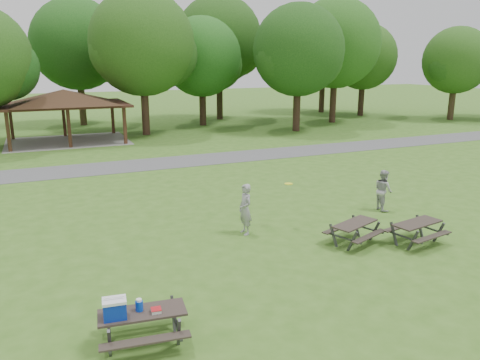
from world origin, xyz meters
name	(u,v)px	position (x,y,z in m)	size (l,w,h in m)	color
ground	(262,254)	(0.00, 0.00, 0.00)	(160.00, 160.00, 0.00)	#3A681D
asphalt_path	(154,164)	(0.00, 14.00, 0.01)	(120.00, 3.20, 0.02)	#4F4F52
pavilion	(64,99)	(-4.00, 24.00, 3.06)	(8.60, 7.01, 3.76)	#362213
tree_row_e	(143,46)	(2.10, 25.03, 6.78)	(8.40, 8.00, 11.02)	#321F16
tree_row_f	(203,59)	(8.09, 28.53, 5.84)	(7.35, 7.00, 9.55)	black
tree_row_g	(299,53)	(14.09, 22.03, 6.33)	(7.77, 7.40, 10.25)	black
tree_row_h	(336,46)	(20.10, 25.53, 7.03)	(8.61, 8.20, 11.37)	#2F1D15
tree_row_i	(364,59)	(26.08, 29.03, 5.91)	(7.14, 6.80, 9.52)	black
tree_row_j	(457,62)	(32.08, 22.53, 5.56)	(6.72, 6.40, 8.96)	#302215
tree_deep_b	(79,47)	(-1.90, 33.03, 6.89)	(8.40, 8.00, 11.13)	#332416
tree_deep_c	(220,42)	(11.10, 32.03, 7.44)	(8.82, 8.40, 11.90)	black
tree_deep_d	(325,48)	(24.10, 33.53, 7.03)	(8.40, 8.00, 11.27)	black
picnic_table_near	(134,315)	(-4.53, -3.23, 0.71)	(1.94, 1.64, 1.24)	#2F2522
picnic_table_middle	(355,228)	(3.10, -0.43, 0.54)	(2.04, 1.84, 0.73)	#2E2621
picnic_table_far	(417,227)	(4.94, -1.24, 0.55)	(1.94, 1.67, 0.75)	#2D2520
frisbee_in_flight	(289,184)	(1.92, 1.84, 1.58)	(0.31, 0.31, 0.02)	yellow
frisbee_thrower	(245,209)	(0.23, 1.78, 0.88)	(0.64, 0.42, 1.75)	#939496
frisbee_catcher	(383,190)	(6.29, 2.01, 0.81)	(0.79, 0.62, 1.63)	#A6A6A9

